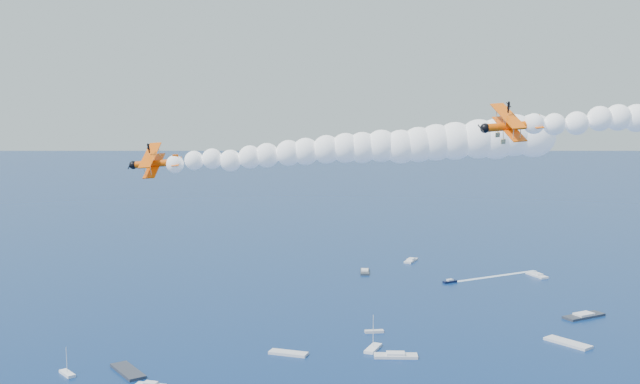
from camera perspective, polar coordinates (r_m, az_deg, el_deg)
The scene contains 5 objects.
biplane_lead at distance 94.74m, azimuth 14.13°, elevation 4.80°, with size 7.40×8.30×5.00m, color #F35705, non-canonical shape.
biplane_trail at distance 109.05m, azimuth -12.21°, elevation 2.10°, with size 7.22×8.10×4.88m, color #F15505, non-canonical shape.
smoke_trail_trail at distance 105.54m, azimuth 2.52°, elevation 3.23°, with size 45.49×35.54×10.12m, color white, non-canonical shape.
spectator_boats at distance 201.30m, azimuth 15.50°, elevation -11.90°, with size 196.51×179.74×0.70m.
boat_wakes at distance 214.31m, azimuth 19.93°, elevation -11.00°, with size 136.75×154.75×0.04m.
Camera 1 is at (61.87, -58.44, 63.93)m, focal length 42.75 mm.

